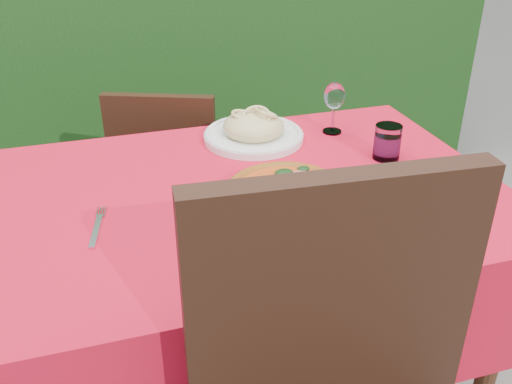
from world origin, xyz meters
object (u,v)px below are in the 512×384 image
object	(u,v)px
pizza_plate	(286,194)
wine_glass	(334,98)
water_glass	(387,144)
pasta_plate	(254,130)
chair_far	(171,179)
fork	(96,231)

from	to	relation	value
pizza_plate	wine_glass	xyz separation A→B (m)	(0.28, 0.36, 0.08)
water_glass	wine_glass	bearing A→B (deg)	107.56
pasta_plate	wine_glass	distance (m)	0.25
chair_far	pasta_plate	bearing A→B (deg)	139.05
chair_far	wine_glass	bearing A→B (deg)	159.48
water_glass	wine_glass	distance (m)	0.23
wine_glass	pasta_plate	bearing A→B (deg)	176.48
pizza_plate	wine_glass	distance (m)	0.46
chair_far	fork	xyz separation A→B (m)	(-0.27, -0.75, 0.29)
pasta_plate	fork	xyz separation A→B (m)	(-0.46, -0.37, -0.03)
pasta_plate	fork	world-z (taller)	pasta_plate
pasta_plate	fork	distance (m)	0.59
chair_far	fork	size ratio (longest dim) A/B	4.52
pizza_plate	wine_glass	world-z (taller)	wine_glass
chair_far	water_glass	distance (m)	0.85
water_glass	pasta_plate	bearing A→B (deg)	143.97
wine_glass	fork	distance (m)	0.79
water_glass	wine_glass	world-z (taller)	wine_glass
pizza_plate	water_glass	distance (m)	0.38
chair_far	pizza_plate	world-z (taller)	chair_far
pasta_plate	wine_glass	world-z (taller)	wine_glass
water_glass	pizza_plate	bearing A→B (deg)	-155.40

